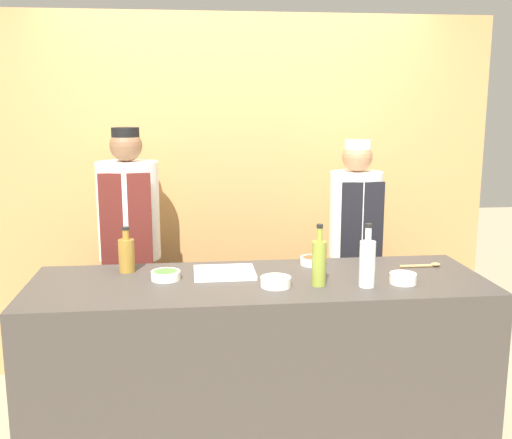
% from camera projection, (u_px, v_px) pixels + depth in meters
% --- Properties ---
extents(cabinet_wall, '(3.41, 0.18, 2.40)m').
position_uv_depth(cabinet_wall, '(239.00, 195.00, 4.12)').
color(cabinet_wall, '#B7844C').
rests_on(cabinet_wall, ground_plane).
extents(counter, '(2.29, 0.75, 0.95)m').
position_uv_depth(counter, '(259.00, 368.00, 3.10)').
color(counter, '#3D3833').
rests_on(counter, ground_plane).
extents(sauce_bowl_red, '(0.15, 0.15, 0.05)m').
position_uv_depth(sauce_bowl_red, '(276.00, 281.00, 2.89)').
color(sauce_bowl_red, white).
rests_on(sauce_bowl_red, counter).
extents(sauce_bowl_green, '(0.15, 0.15, 0.04)m').
position_uv_depth(sauce_bowl_green, '(166.00, 275.00, 3.01)').
color(sauce_bowl_green, white).
rests_on(sauce_bowl_green, counter).
extents(sauce_bowl_brown, '(0.14, 0.14, 0.04)m').
position_uv_depth(sauce_bowl_brown, '(313.00, 260.00, 3.29)').
color(sauce_bowl_brown, white).
rests_on(sauce_bowl_brown, counter).
extents(sauce_bowl_orange, '(0.13, 0.13, 0.05)m').
position_uv_depth(sauce_bowl_orange, '(403.00, 278.00, 2.95)').
color(sauce_bowl_orange, white).
rests_on(sauce_bowl_orange, counter).
extents(cutting_board, '(0.31, 0.26, 0.02)m').
position_uv_depth(cutting_board, '(224.00, 273.00, 3.10)').
color(cutting_board, white).
rests_on(cutting_board, counter).
extents(bottle_clear, '(0.08, 0.08, 0.31)m').
position_uv_depth(bottle_clear, '(367.00, 262.00, 2.88)').
color(bottle_clear, silver).
rests_on(bottle_clear, counter).
extents(bottle_vinegar, '(0.08, 0.08, 0.24)m').
position_uv_depth(bottle_vinegar, '(127.00, 254.00, 3.14)').
color(bottle_vinegar, olive).
rests_on(bottle_vinegar, counter).
extents(bottle_oil, '(0.07, 0.07, 0.31)m').
position_uv_depth(bottle_oil, '(319.00, 262.00, 2.89)').
color(bottle_oil, olive).
rests_on(bottle_oil, counter).
extents(wooden_spoon, '(0.23, 0.04, 0.02)m').
position_uv_depth(wooden_spoon, '(425.00, 265.00, 3.24)').
color(wooden_spoon, '#B2844C').
rests_on(wooden_spoon, counter).
extents(chef_left, '(0.37, 0.37, 1.68)m').
position_uv_depth(chef_left, '(130.00, 254.00, 3.71)').
color(chef_left, '#28282D').
rests_on(chef_left, ground_plane).
extents(chef_right, '(0.33, 0.33, 1.60)m').
position_uv_depth(chef_right, '(354.00, 254.00, 3.87)').
color(chef_right, '#28282D').
rests_on(chef_right, ground_plane).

